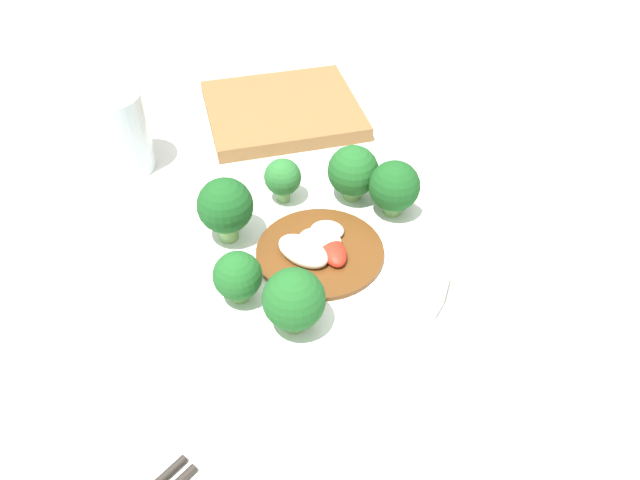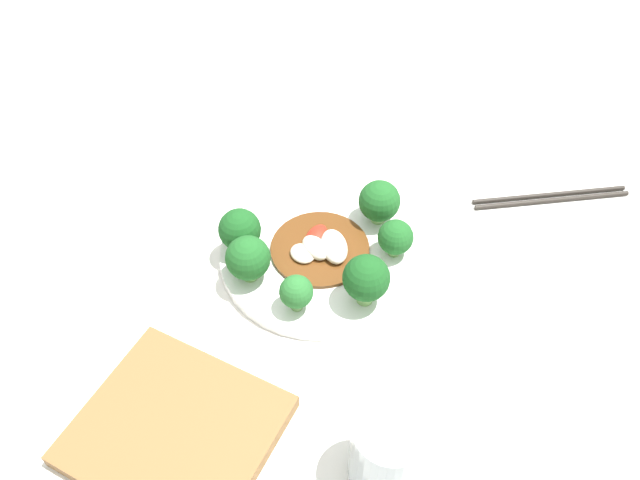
{
  "view_description": "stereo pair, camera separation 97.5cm",
  "coord_description": "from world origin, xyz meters",
  "px_view_note": "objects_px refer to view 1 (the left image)",
  "views": [
    {
      "loc": [
        0.21,
        0.36,
        1.25
      ],
      "look_at": [
        -0.04,
        -0.04,
        0.81
      ],
      "focal_mm": 35.0,
      "sensor_mm": 36.0,
      "label": 1
    },
    {
      "loc": [
        0.05,
        -0.59,
        1.43
      ],
      "look_at": [
        -0.04,
        -0.04,
        0.81
      ],
      "focal_mm": 35.0,
      "sensor_mm": 36.0,
      "label": 2
    }
  ],
  "objects_px": {
    "broccoli_northeast": "(294,300)",
    "cutting_board": "(283,110)",
    "drinking_glass": "(117,132)",
    "stirfry_center": "(318,249)",
    "broccoli_west": "(394,187)",
    "broccoli_southwest": "(353,171)",
    "broccoli_south": "(283,178)",
    "broccoli_east": "(238,276)",
    "plate": "(320,259)",
    "broccoli_southeast": "(225,207)"
  },
  "relations": [
    {
      "from": "broccoli_northeast",
      "to": "cutting_board",
      "type": "xyz_separation_m",
      "value": [
        -0.18,
        -0.35,
        -0.04
      ]
    },
    {
      "from": "drinking_glass",
      "to": "stirfry_center",
      "type": "bearing_deg",
      "value": 112.26
    },
    {
      "from": "stirfry_center",
      "to": "cutting_board",
      "type": "bearing_deg",
      "value": -112.33
    },
    {
      "from": "broccoli_northeast",
      "to": "broccoli_west",
      "type": "bearing_deg",
      "value": -154.45
    },
    {
      "from": "broccoli_southwest",
      "to": "drinking_glass",
      "type": "relative_size",
      "value": 0.65
    },
    {
      "from": "broccoli_south",
      "to": "drinking_glass",
      "type": "bearing_deg",
      "value": -54.76
    },
    {
      "from": "drinking_glass",
      "to": "broccoli_south",
      "type": "bearing_deg",
      "value": 125.24
    },
    {
      "from": "broccoli_west",
      "to": "broccoli_south",
      "type": "xyz_separation_m",
      "value": [
        0.09,
        -0.08,
        -0.0
      ]
    },
    {
      "from": "broccoli_east",
      "to": "broccoli_northeast",
      "type": "height_order",
      "value": "broccoli_northeast"
    },
    {
      "from": "broccoli_west",
      "to": "broccoli_south",
      "type": "relative_size",
      "value": 1.23
    },
    {
      "from": "cutting_board",
      "to": "broccoli_south",
      "type": "bearing_deg",
      "value": 60.95
    },
    {
      "from": "plate",
      "to": "cutting_board",
      "type": "bearing_deg",
      "value": -111.93
    },
    {
      "from": "broccoli_southeast",
      "to": "broccoli_south",
      "type": "height_order",
      "value": "broccoli_southeast"
    },
    {
      "from": "broccoli_northeast",
      "to": "stirfry_center",
      "type": "bearing_deg",
      "value": -134.4
    },
    {
      "from": "drinking_glass",
      "to": "cutting_board",
      "type": "relative_size",
      "value": 0.41
    },
    {
      "from": "plate",
      "to": "broccoli_south",
      "type": "xyz_separation_m",
      "value": [
        -0.01,
        -0.1,
        0.04
      ]
    },
    {
      "from": "broccoli_southwest",
      "to": "broccoli_northeast",
      "type": "height_order",
      "value": "same"
    },
    {
      "from": "plate",
      "to": "cutting_board",
      "type": "height_order",
      "value": "cutting_board"
    },
    {
      "from": "drinking_glass",
      "to": "broccoli_southwest",
      "type": "bearing_deg",
      "value": 131.99
    },
    {
      "from": "broccoli_southeast",
      "to": "broccoli_southwest",
      "type": "bearing_deg",
      "value": 175.25
    },
    {
      "from": "broccoli_southeast",
      "to": "stirfry_center",
      "type": "height_order",
      "value": "broccoli_southeast"
    },
    {
      "from": "plate",
      "to": "broccoli_northeast",
      "type": "bearing_deg",
      "value": 44.34
    },
    {
      "from": "cutting_board",
      "to": "broccoli_northeast",
      "type": "bearing_deg",
      "value": 62.24
    },
    {
      "from": "broccoli_northeast",
      "to": "cutting_board",
      "type": "distance_m",
      "value": 0.4
    },
    {
      "from": "broccoli_south",
      "to": "broccoli_east",
      "type": "height_order",
      "value": "broccoli_east"
    },
    {
      "from": "plate",
      "to": "broccoli_east",
      "type": "xyz_separation_m",
      "value": [
        0.1,
        0.01,
        0.04
      ]
    },
    {
      "from": "broccoli_southeast",
      "to": "broccoli_northeast",
      "type": "distance_m",
      "value": 0.14
    },
    {
      "from": "plate",
      "to": "cutting_board",
      "type": "xyz_separation_m",
      "value": [
        -0.11,
        -0.28,
        0.0
      ]
    },
    {
      "from": "broccoli_west",
      "to": "drinking_glass",
      "type": "height_order",
      "value": "drinking_glass"
    },
    {
      "from": "broccoli_east",
      "to": "drinking_glass",
      "type": "xyz_separation_m",
      "value": [
        0.02,
        -0.29,
        0.0
      ]
    },
    {
      "from": "broccoli_east",
      "to": "broccoli_northeast",
      "type": "bearing_deg",
      "value": 115.54
    },
    {
      "from": "stirfry_center",
      "to": "cutting_board",
      "type": "xyz_separation_m",
      "value": [
        -0.11,
        -0.28,
        -0.01
      ]
    },
    {
      "from": "broccoli_south",
      "to": "broccoli_northeast",
      "type": "distance_m",
      "value": 0.19
    },
    {
      "from": "broccoli_southwest",
      "to": "broccoli_southeast",
      "type": "bearing_deg",
      "value": -4.75
    },
    {
      "from": "broccoli_southwest",
      "to": "broccoli_east",
      "type": "height_order",
      "value": "broccoli_southwest"
    },
    {
      "from": "plate",
      "to": "broccoli_northeast",
      "type": "xyz_separation_m",
      "value": [
        0.07,
        0.07,
        0.04
      ]
    },
    {
      "from": "plate",
      "to": "broccoli_east",
      "type": "relative_size",
      "value": 4.9
    },
    {
      "from": "broccoli_southeast",
      "to": "broccoli_west",
      "type": "bearing_deg",
      "value": 161.34
    },
    {
      "from": "broccoli_east",
      "to": "stirfry_center",
      "type": "xyz_separation_m",
      "value": [
        -0.1,
        -0.01,
        -0.02
      ]
    },
    {
      "from": "broccoli_south",
      "to": "stirfry_center",
      "type": "relative_size",
      "value": 0.4
    },
    {
      "from": "broccoli_southwest",
      "to": "broccoli_south",
      "type": "height_order",
      "value": "broccoli_southwest"
    },
    {
      "from": "plate",
      "to": "drinking_glass",
      "type": "distance_m",
      "value": 0.31
    },
    {
      "from": "broccoli_southwest",
      "to": "drinking_glass",
      "type": "distance_m",
      "value": 0.3
    },
    {
      "from": "broccoli_northeast",
      "to": "drinking_glass",
      "type": "height_order",
      "value": "drinking_glass"
    },
    {
      "from": "stirfry_center",
      "to": "broccoli_southeast",
      "type": "bearing_deg",
      "value": -46.75
    },
    {
      "from": "broccoli_northeast",
      "to": "drinking_glass",
      "type": "xyz_separation_m",
      "value": [
        0.05,
        -0.35,
        -0.0
      ]
    },
    {
      "from": "broccoli_southwest",
      "to": "broccoli_east",
      "type": "xyz_separation_m",
      "value": [
        0.18,
        0.07,
        -0.01
      ]
    },
    {
      "from": "broccoli_south",
      "to": "cutting_board",
      "type": "xyz_separation_m",
      "value": [
        -0.1,
        -0.18,
        -0.04
      ]
    },
    {
      "from": "broccoli_southwest",
      "to": "cutting_board",
      "type": "relative_size",
      "value": 0.26
    },
    {
      "from": "broccoli_east",
      "to": "drinking_glass",
      "type": "height_order",
      "value": "drinking_glass"
    }
  ]
}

